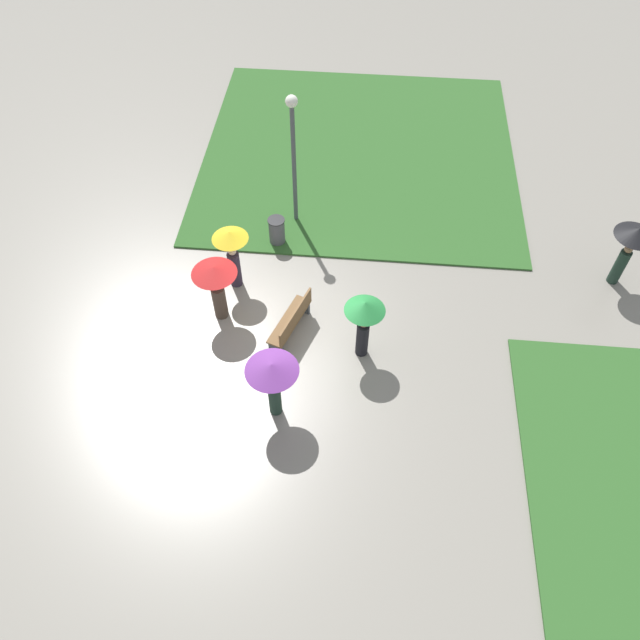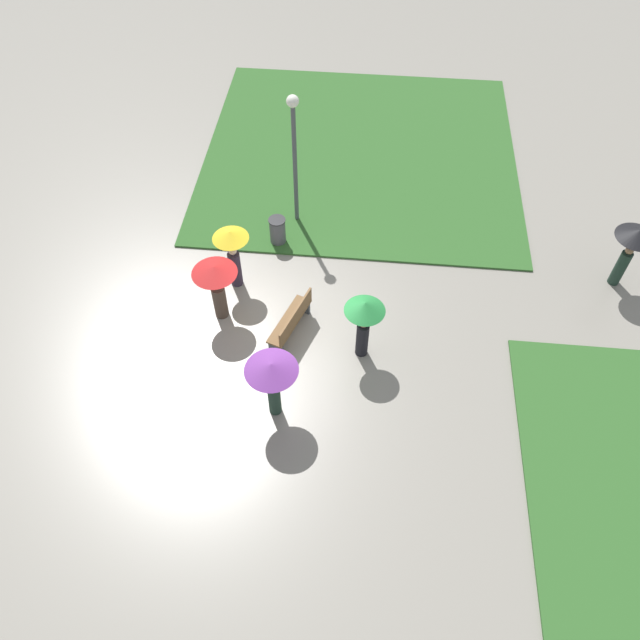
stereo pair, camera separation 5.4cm
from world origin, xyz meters
name	(u,v)px [view 1 (the left image)]	position (x,y,z in m)	size (l,w,h in m)	color
ground_plane	(302,332)	(0.00, 0.00, 0.00)	(90.00, 90.00, 0.00)	gray
lawn_patch_near	(359,153)	(-7.49, 1.06, 0.03)	(9.67, 9.93, 0.06)	#2D5B26
park_bench	(292,321)	(0.05, -0.22, 0.47)	(1.71, 0.96, 0.90)	brown
lamp_post	(293,144)	(-4.13, -0.61, 2.61)	(0.32, 0.32, 4.01)	#474C51
trash_bin	(277,231)	(-3.14, -1.03, 0.42)	(0.48, 0.48, 0.84)	#4C4C51
crowd_person_red	(216,281)	(-0.37, -2.09, 1.27)	(1.11, 1.11, 1.74)	#47382D
crowd_person_yellow	(232,248)	(-1.48, -1.90, 1.29)	(0.92, 0.92, 1.86)	#2D2333
crowd_person_green	(364,316)	(0.49, 1.52, 1.37)	(0.95, 0.95, 1.85)	black
crowd_person_purple	(272,375)	(2.32, -0.33, 1.43)	(1.15, 1.15, 1.82)	#1E3328
lone_walker_mid_plaza	(633,241)	(-2.49, 8.12, 1.46)	(1.07, 1.07, 1.89)	#1E3328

